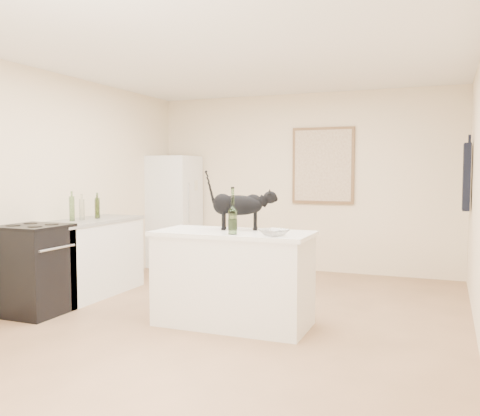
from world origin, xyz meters
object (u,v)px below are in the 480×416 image
at_px(wine_bottle, 233,213).
at_px(glass_bowl, 274,233).
at_px(fridge, 173,211).
at_px(black_cat, 238,208).
at_px(stove, 34,271).

relative_size(wine_bottle, glass_bowl, 1.54).
bearing_deg(wine_bottle, glass_bowl, 3.70).
distance_m(fridge, wine_bottle, 3.50).
relative_size(black_cat, glass_bowl, 2.50).
xyz_separation_m(wine_bottle, glass_bowl, (0.38, 0.02, -0.16)).
relative_size(black_cat, wine_bottle, 1.63).
bearing_deg(glass_bowl, stove, -175.23).
height_order(stove, black_cat, black_cat).
distance_m(stove, fridge, 2.98).
height_order(fridge, wine_bottle, fridge).
distance_m(stove, wine_bottle, 2.23).
xyz_separation_m(fridge, glass_bowl, (2.52, -2.74, 0.08)).
height_order(stove, fridge, fridge).
distance_m(stove, black_cat, 2.22).
relative_size(stove, fridge, 0.53).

